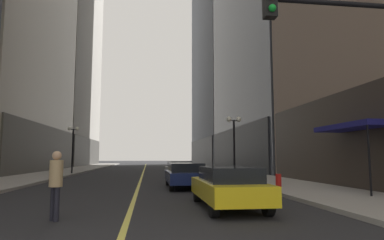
# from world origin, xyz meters

# --- Properties ---
(ground_plane) EXTENTS (200.00, 200.00, 0.00)m
(ground_plane) POSITION_xyz_m (0.00, 35.00, 0.00)
(ground_plane) COLOR #262628
(sidewalk_left) EXTENTS (4.50, 78.00, 0.15)m
(sidewalk_left) POSITION_xyz_m (-8.25, 35.00, 0.07)
(sidewalk_left) COLOR #9E9991
(sidewalk_left) RESTS_ON ground
(sidewalk_right) EXTENTS (4.50, 78.00, 0.15)m
(sidewalk_right) POSITION_xyz_m (8.25, 35.00, 0.07)
(sidewalk_right) COLOR #9E9991
(sidewalk_right) RESTS_ON ground
(lane_centre_stripe) EXTENTS (0.16, 70.00, 0.01)m
(lane_centre_stripe) POSITION_xyz_m (0.00, 35.00, 0.00)
(lane_centre_stripe) COLOR #E5D64C
(lane_centre_stripe) RESTS_ON ground
(storefront_awning_right) EXTENTS (1.60, 4.20, 3.12)m
(storefront_awning_right) POSITION_xyz_m (9.69, 10.55, 2.98)
(storefront_awning_right) COLOR navy
(storefront_awning_right) RESTS_ON ground
(car_yellow) EXTENTS (1.79, 4.59, 1.32)m
(car_yellow) POSITION_xyz_m (3.08, 7.34, 0.72)
(car_yellow) COLOR yellow
(car_yellow) RESTS_ON ground
(car_navy) EXTENTS (1.90, 4.66, 1.32)m
(car_navy) POSITION_xyz_m (2.48, 14.38, 0.72)
(car_navy) COLOR #141E4C
(car_navy) RESTS_ON ground
(car_grey) EXTENTS (1.94, 4.85, 1.32)m
(car_grey) POSITION_xyz_m (2.86, 22.30, 0.72)
(car_grey) COLOR slate
(car_grey) RESTS_ON ground
(pedestrian_in_tan_trench) EXTENTS (0.48, 0.48, 1.79)m
(pedestrian_in_tan_trench) POSITION_xyz_m (-1.85, 5.88, 1.05)
(pedestrian_in_tan_trench) COLOR black
(pedestrian_in_tan_trench) RESTS_ON ground
(traffic_light_near_right) EXTENTS (3.43, 0.35, 5.65)m
(traffic_light_near_right) POSITION_xyz_m (5.35, 3.61, 3.74)
(traffic_light_near_right) COLOR black
(traffic_light_near_right) RESTS_ON ground
(street_lamp_left_far) EXTENTS (1.06, 0.36, 4.43)m
(street_lamp_left_far) POSITION_xyz_m (-6.40, 28.39, 3.26)
(street_lamp_left_far) COLOR black
(street_lamp_left_far) RESTS_ON ground
(street_lamp_right_mid) EXTENTS (1.06, 0.36, 4.43)m
(street_lamp_right_mid) POSITION_xyz_m (6.40, 19.09, 3.26)
(street_lamp_right_mid) COLOR black
(street_lamp_right_mid) RESTS_ON ground
(fire_hydrant_right) EXTENTS (0.28, 0.28, 0.80)m
(fire_hydrant_right) POSITION_xyz_m (6.90, 12.57, 0.40)
(fire_hydrant_right) COLOR red
(fire_hydrant_right) RESTS_ON ground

